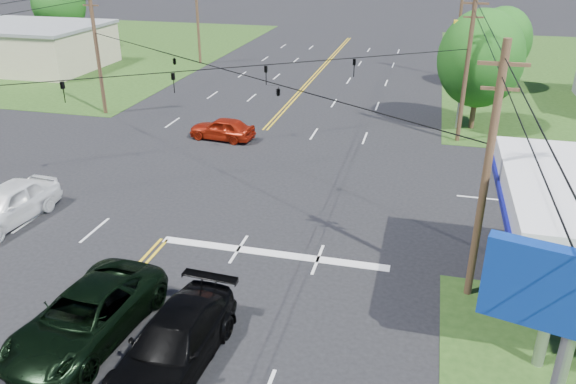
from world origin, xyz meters
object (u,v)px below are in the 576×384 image
(tree_far_l, at_px, (58,3))
(suv_black, at_px, (174,343))
(pole_left_far, at_px, (197,13))
(polesign_se, at_px, (563,362))
(pole_right_far, at_px, (460,22))
(tree_right_b, at_px, (502,41))
(retail_nw, at_px, (22,47))
(pole_nw, at_px, (97,48))
(pickup_dkgreen, at_px, (87,316))
(pickup_white, at_px, (7,204))
(pole_ne, at_px, (467,67))
(pole_se, at_px, (486,174))
(tree_right_a, at_px, (481,59))

(tree_far_l, height_order, suv_black, tree_far_l)
(pole_left_far, height_order, polesign_se, pole_left_far)
(pole_right_far, relative_size, tree_right_b, 1.41)
(retail_nw, height_order, pole_nw, pole_nw)
(pickup_dkgreen, distance_m, pickup_white, 10.60)
(retail_nw, relative_size, pole_nw, 1.68)
(tree_right_b, xyz_separation_m, polesign_se, (-3.50, -44.93, 2.67))
(pickup_white, distance_m, polesign_se, 25.12)
(tree_far_l, bearing_deg, retail_nw, -78.69)
(tree_right_b, bearing_deg, retail_nw, -177.54)
(retail_nw, height_order, pickup_white, retail_nw)
(pole_left_far, height_order, pickup_white, pole_left_far)
(pole_ne, bearing_deg, pole_se, -90.00)
(pole_ne, relative_size, tree_right_b, 1.34)
(retail_nw, distance_m, suv_black, 50.42)
(retail_nw, height_order, pole_ne, pole_ne)
(retail_nw, distance_m, polesign_se, 60.96)
(retail_nw, distance_m, pole_se, 53.09)
(pole_se, height_order, polesign_se, pole_se)
(pole_right_far, height_order, pickup_dkgreen, pole_right_far)
(polesign_se, bearing_deg, retail_nw, 135.05)
(retail_nw, relative_size, pickup_white, 2.93)
(pole_nw, height_order, polesign_se, pole_nw)
(pole_left_far, xyz_separation_m, polesign_se, (26.00, -48.93, 1.72))
(pole_se, xyz_separation_m, pole_left_far, (-26.00, 37.00, 0.25))
(pole_se, bearing_deg, pickup_dkgreen, -155.18)
(tree_right_a, bearing_deg, pickup_dkgreen, -116.75)
(pole_ne, xyz_separation_m, pickup_dkgreen, (-12.50, -23.78, -4.04))
(suv_black, xyz_separation_m, polesign_se, (9.10, -5.62, 6.03))
(tree_far_l, distance_m, polesign_se, 69.49)
(pole_right_far, bearing_deg, pickup_dkgreen, -106.29)
(pole_ne, height_order, tree_right_b, pole_ne)
(tree_right_a, distance_m, pickup_dkgreen, 30.26)
(retail_nw, bearing_deg, pickup_white, -53.73)
(pole_left_far, bearing_deg, pole_nw, -90.00)
(tree_far_l, distance_m, pickup_white, 47.11)
(tree_right_b, distance_m, suv_black, 41.41)
(pole_se, relative_size, pole_right_far, 0.95)
(retail_nw, bearing_deg, pole_ne, -16.82)
(pole_left_far, height_order, pole_right_far, same)
(tree_right_b, bearing_deg, pole_ne, -103.13)
(pole_right_far, height_order, polesign_se, pole_right_far)
(pole_ne, height_order, tree_far_l, pole_ne)
(suv_black, distance_m, polesign_se, 12.28)
(pickup_dkgreen, distance_m, polesign_se, 15.17)
(pole_se, bearing_deg, pole_ne, 90.00)
(tree_right_b, xyz_separation_m, tree_far_l, (-48.50, 8.00, 0.98))
(pole_se, distance_m, polesign_se, 12.09)
(tree_right_b, bearing_deg, tree_far_l, 170.63)
(pole_ne, relative_size, tree_far_l, 1.09)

